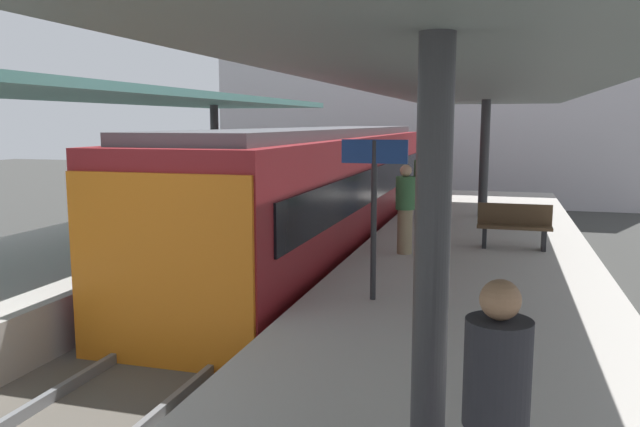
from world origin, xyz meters
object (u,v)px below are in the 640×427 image
passenger_far_end (495,419)px  commuter_train (321,192)px  passenger_near_bench (405,208)px  passenger_mid_platform (421,184)px  platform_sign (374,183)px  platform_bench (514,225)px

passenger_far_end → commuter_train: bearing=110.5°
passenger_near_bench → passenger_mid_platform: size_ratio=0.97×
commuter_train → passenger_far_end: 12.15m
commuter_train → platform_sign: size_ratio=6.97×
passenger_mid_platform → passenger_far_end: (1.96, -12.53, -0.06)m
platform_bench → passenger_near_bench: 2.29m
platform_sign → passenger_near_bench: platform_sign is taller
platform_bench → platform_sign: platform_sign is taller
platform_bench → platform_sign: bearing=-114.3°
platform_sign → passenger_mid_platform: (-0.29, 7.55, -0.73)m
commuter_train → platform_bench: 5.00m
platform_sign → passenger_near_bench: bearing=90.7°
passenger_near_bench → passenger_far_end: (1.70, -8.17, -0.03)m
commuter_train → passenger_near_bench: bearing=-51.7°
commuter_train → passenger_far_end: (4.25, -11.38, 0.11)m
platform_bench → passenger_far_end: bearing=-91.7°
passenger_near_bench → passenger_far_end: size_ratio=1.03×
platform_sign → passenger_mid_platform: platform_sign is taller
platform_sign → passenger_near_bench: size_ratio=1.33×
commuter_train → platform_bench: (4.52, -2.12, -0.26)m
platform_sign → passenger_far_end: size_ratio=1.37×
passenger_near_bench → passenger_mid_platform: passenger_mid_platform is taller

